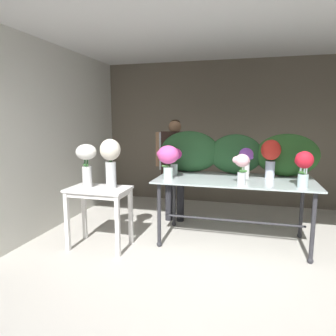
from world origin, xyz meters
TOP-DOWN VIEW (x-y plane):
  - ground_plane at (0.00, 1.82)m, footprint 8.02×8.02m
  - wall_back at (0.00, 3.64)m, footprint 4.94×0.12m
  - wall_left at (-2.47, 1.82)m, footprint 0.12×3.76m
  - ceiling_slab at (0.00, 1.82)m, footprint 5.06×3.76m
  - display_table_glass at (0.28, 1.60)m, footprint 2.04×1.01m
  - side_table_white at (-1.38, 0.98)m, footprint 0.77×0.49m
  - florist at (-0.69, 2.25)m, footprint 0.64×0.24m
  - foliage_backdrop at (0.27, 1.98)m, footprint 2.23×0.32m
  - vase_crimson_stock at (1.07, 1.28)m, footprint 0.20×0.20m
  - vase_scarlet_snapdragons at (0.73, 1.76)m, footprint 0.25×0.25m
  - vase_fuchsia_tulips at (-0.57, 1.37)m, footprint 0.30×0.28m
  - vase_violet_dahlias at (0.42, 1.67)m, footprint 0.20×0.19m
  - vase_blush_peonies at (0.38, 1.24)m, footprint 0.21×0.17m
  - vase_lilac_carnations at (1.13, 1.67)m, footprint 0.21×0.21m
  - vase_magenta_lilies at (-0.56, 1.67)m, footprint 0.22×0.22m
  - vase_white_roses_tall at (-1.53, 0.98)m, footprint 0.26×0.26m
  - vase_cream_lisianthus_tall at (-1.23, 1.03)m, footprint 0.28×0.26m

SIDE VIEW (x-z plane):
  - ground_plane at x=0.00m, z-range 0.00..0.00m
  - side_table_white at x=-1.38m, z-range 0.28..1.07m
  - display_table_glass at x=0.28m, z-range 0.32..1.20m
  - florist at x=-0.69m, z-range 0.20..1.85m
  - vase_blush_peonies at x=0.38m, z-range 0.92..1.30m
  - vase_violet_dahlias at x=0.42m, z-range 0.92..1.33m
  - vase_magenta_lilies at x=-0.56m, z-range 0.93..1.32m
  - vase_lilac_carnations at x=1.13m, z-range 0.94..1.32m
  - vase_crimson_stock at x=1.07m, z-range 0.93..1.35m
  - vase_white_roses_tall at x=-1.53m, z-range 0.87..1.43m
  - vase_fuchsia_tulips at x=-0.57m, z-range 0.94..1.39m
  - foliage_backdrop at x=0.27m, z-range 0.87..1.48m
  - vase_cream_lisianthus_tall at x=-1.23m, z-range 0.86..1.49m
  - vase_scarlet_snapdragons at x=0.73m, z-range 0.94..1.46m
  - wall_back at x=0.00m, z-range 0.00..2.76m
  - wall_left at x=-2.47m, z-range 0.00..2.76m
  - ceiling_slab at x=0.00m, z-range 2.76..2.88m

